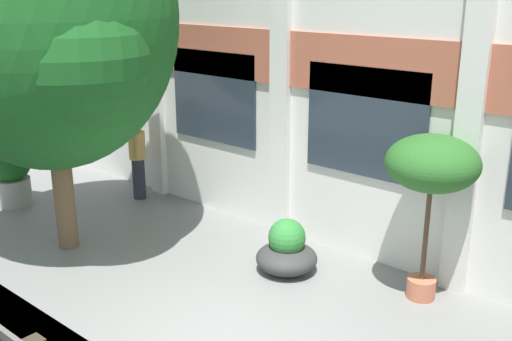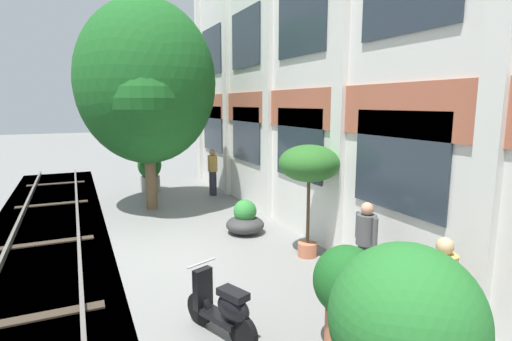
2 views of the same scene
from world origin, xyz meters
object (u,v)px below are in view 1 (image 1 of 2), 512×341
Objects in this scene: potted_plant_wide_bowl at (287,251)px; potted_plant_ribbed_drum at (10,165)px; potted_plant_terracotta_small at (432,169)px; resident_near_plants at (138,157)px; broadleaf_tree at (46,22)px.

potted_plant_wide_bowl is 6.14m from potted_plant_ribbed_drum.
resident_near_plants is (-6.30, 0.00, -1.05)m from potted_plant_terracotta_small.
broadleaf_tree is at bearing -153.41° from potted_plant_wide_bowl.
resident_near_plants is (-4.35, 0.61, 0.55)m from potted_plant_wide_bowl.
potted_plant_wide_bowl is at bearing 116.27° from resident_near_plants.
broadleaf_tree is 6.08m from potted_plant_terracotta_small.
potted_plant_ribbed_drum is at bearing -167.90° from potted_plant_wide_bowl.
potted_plant_terracotta_small is at bearing 17.32° from potted_plant_wide_bowl.
potted_plant_wide_bowl is (-1.95, -0.61, -1.59)m from potted_plant_terracotta_small.
broadleaf_tree is 4.04× the size of potted_plant_ribbed_drum.
resident_near_plants reaches higher than potted_plant_wide_bowl.
resident_near_plants is at bearing 112.72° from broadleaf_tree.
potted_plant_ribbed_drum is 0.94× the size of resident_near_plants.
potted_plant_ribbed_drum is (-5.98, -1.28, 0.50)m from potted_plant_wide_bowl.
potted_plant_ribbed_drum reaches higher than potted_plant_wide_bowl.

